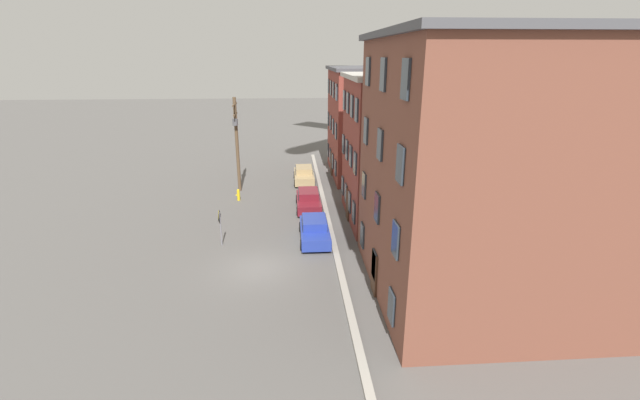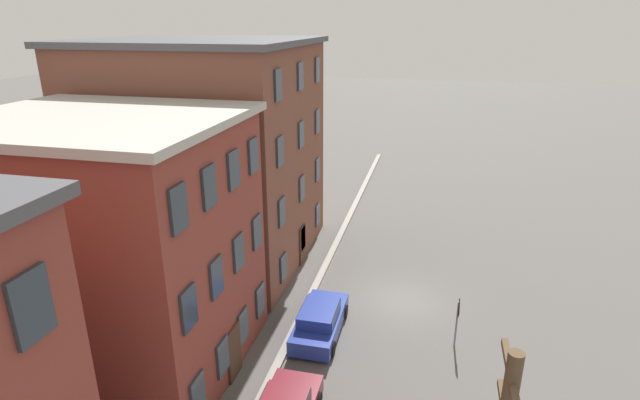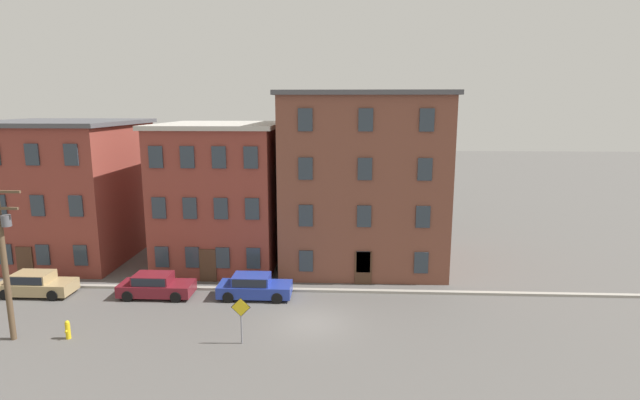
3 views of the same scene
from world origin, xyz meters
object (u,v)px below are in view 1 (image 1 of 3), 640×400
car_blue (315,229)px  caution_sign (220,222)px  utility_pole (237,140)px  car_tan (304,174)px  fire_hydrant (238,195)px  car_maroon (308,199)px

car_blue → caution_sign: (0.45, -5.90, 0.83)m
caution_sign → utility_pole: 11.81m
car_tan → fire_hydrant: 7.55m
car_maroon → car_blue: size_ratio=1.00×
utility_pole → car_maroon: bearing=49.7°
car_tan → fire_hydrant: car_tan is taller
car_tan → car_blue: 13.42m
car_tan → car_blue: bearing=1.0°
car_maroon → car_blue: bearing=1.2°
utility_pole → fire_hydrant: size_ratio=8.42×
caution_sign → utility_pole: (-11.42, -0.09, 2.98)m
car_maroon → utility_pole: (-4.97, -5.86, 3.80)m
car_blue → utility_pole: bearing=-151.4°
car_tan → fire_hydrant: size_ratio=4.58×
car_maroon → fire_hydrant: size_ratio=4.58×
car_tan → car_maroon: same height
caution_sign → car_blue: bearing=94.4°
caution_sign → car_maroon: bearing=138.2°
car_blue → fire_hydrant: bearing=-145.1°
car_tan → caution_sign: (13.87, -5.67, 0.83)m
utility_pole → car_blue: bearing=28.6°
fire_hydrant → car_maroon: bearing=67.7°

